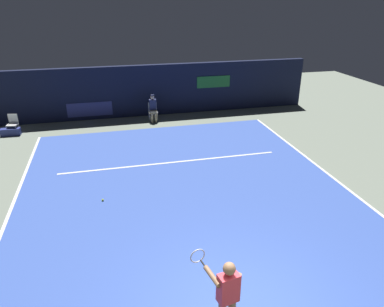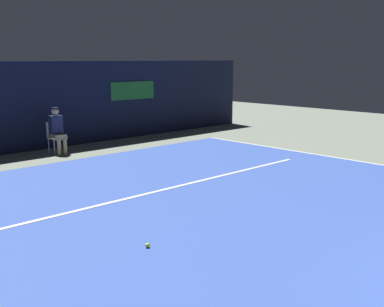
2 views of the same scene
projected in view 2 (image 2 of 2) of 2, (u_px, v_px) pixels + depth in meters
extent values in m
plane|color=gray|center=(256.00, 210.00, 8.80)|extent=(33.20, 33.20, 0.00)
cube|color=#3856B2|center=(256.00, 209.00, 8.80)|extent=(10.50, 12.26, 0.01)
cube|color=white|center=(176.00, 187.00, 10.32)|extent=(8.19, 0.10, 0.01)
cube|color=#141933|center=(36.00, 106.00, 14.43)|extent=(17.17, 0.30, 2.60)
cube|color=#1E6B2D|center=(133.00, 91.00, 16.60)|extent=(1.80, 0.04, 0.60)
cube|color=white|center=(57.00, 138.00, 13.88)|extent=(0.45, 0.41, 0.04)
cube|color=white|center=(53.00, 129.00, 13.98)|extent=(0.42, 0.04, 0.42)
cylinder|color=#B2B2B7|center=(54.00, 147.00, 13.68)|extent=(0.03, 0.03, 0.46)
cylinder|color=#B2B2B7|center=(66.00, 146.00, 13.93)|extent=(0.03, 0.03, 0.46)
cylinder|color=#B2B2B7|center=(49.00, 146.00, 13.93)|extent=(0.03, 0.03, 0.46)
cylinder|color=#B2B2B7|center=(61.00, 144.00, 14.18)|extent=(0.03, 0.03, 0.46)
cube|color=tan|center=(58.00, 137.00, 13.82)|extent=(0.33, 0.41, 0.14)
cylinder|color=tan|center=(59.00, 147.00, 13.68)|extent=(0.11, 0.11, 0.46)
cylinder|color=tan|center=(65.00, 146.00, 13.80)|extent=(0.11, 0.11, 0.46)
cube|color=#23284C|center=(56.00, 125.00, 13.84)|extent=(0.34, 0.23, 0.52)
sphere|color=beige|center=(55.00, 111.00, 13.77)|extent=(0.20, 0.20, 0.20)
cylinder|color=#141933|center=(55.00, 108.00, 13.75)|extent=(0.19, 0.19, 0.04)
sphere|color=#CCE033|center=(148.00, 245.00, 7.00)|extent=(0.07, 0.07, 0.07)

